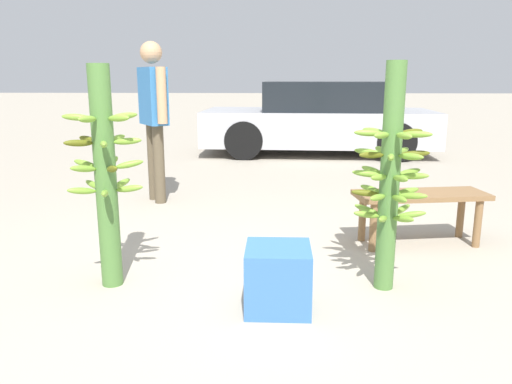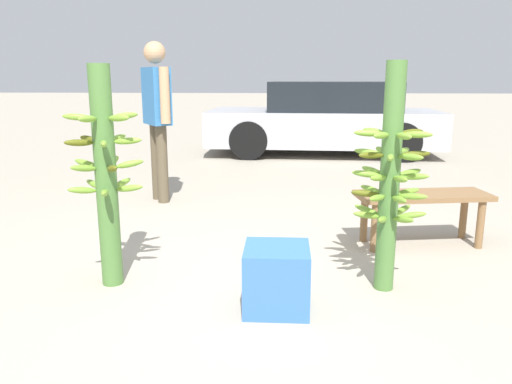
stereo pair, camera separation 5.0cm
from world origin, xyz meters
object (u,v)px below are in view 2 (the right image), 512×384
at_px(banana_stalk_center, 390,178).
at_px(vendor_person, 157,108).
at_px(market_bench, 422,202).
at_px(parked_car, 325,119).
at_px(produce_crate, 277,278).
at_px(banana_stalk_left, 106,174).

distance_m(banana_stalk_center, vendor_person, 3.03).
distance_m(market_bench, parked_car, 4.98).
xyz_separation_m(banana_stalk_center, produce_crate, (-0.69, -0.33, -0.54)).
height_order(banana_stalk_center, market_bench, banana_stalk_center).
bearing_deg(banana_stalk_left, market_bench, 22.24).
distance_m(banana_stalk_center, market_bench, 1.07).
distance_m(banana_stalk_center, parked_car, 5.85).
distance_m(vendor_person, produce_crate, 3.01).
height_order(parked_car, produce_crate, parked_car).
bearing_deg(vendor_person, market_bench, -151.29).
bearing_deg(banana_stalk_center, produce_crate, -154.55).
xyz_separation_m(banana_stalk_left, market_bench, (2.24, 0.92, -0.39)).
xyz_separation_m(banana_stalk_left, banana_stalk_center, (1.78, 0.02, -0.01)).
bearing_deg(parked_car, market_bench, -173.26).
relative_size(banana_stalk_left, banana_stalk_center, 0.99).
bearing_deg(produce_crate, banana_stalk_left, 164.45).
bearing_deg(banana_stalk_left, banana_stalk_center, 0.76).
relative_size(banana_stalk_center, parked_car, 0.36).
relative_size(parked_car, produce_crate, 10.68).
xyz_separation_m(banana_stalk_left, vendor_person, (-0.24, 2.27, 0.28)).
relative_size(market_bench, produce_crate, 2.90).
bearing_deg(banana_stalk_center, parked_car, 89.42).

